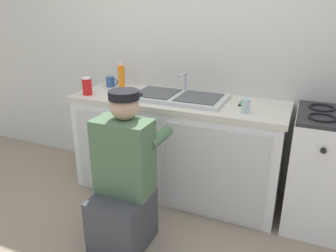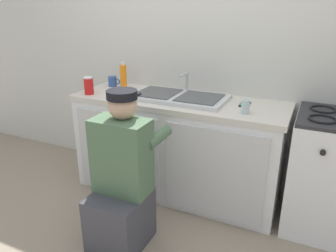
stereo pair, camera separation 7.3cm
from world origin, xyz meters
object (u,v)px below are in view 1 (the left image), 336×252
Objects in this scene: stove_range at (332,172)px; water_glass at (246,106)px; sink_double_basin at (178,96)px; plumber_person at (124,185)px; soap_bottle_orange at (122,77)px; cell_phone at (244,104)px; soda_cup_red at (87,86)px; coffee_mug at (111,82)px.

stove_range is 9.03× the size of water_glass.
stove_range is at bearing -0.10° from sink_double_basin.
plumber_person is 4.42× the size of soap_bottle_orange.
cell_phone is at bearing 53.68° from plumber_person.
soap_bottle_orange is at bearing 59.59° from soda_cup_red.
soap_bottle_orange is at bearing -13.31° from coffee_mug.
sink_double_basin is 0.55m from cell_phone.
stove_range is 3.61× the size of soap_bottle_orange.
stove_range is at bearing -5.11° from cell_phone.
soda_cup_red is 0.33m from coffee_mug.
stove_range is at bearing -3.26° from soap_bottle_orange.
plumber_person is 1.03m from soda_cup_red.
stove_range is 2.07m from soda_cup_red.
water_glass is at bearing -11.82° from soap_bottle_orange.
stove_range is at bearing -4.00° from coffee_mug.
cell_phone is at bearing 10.79° from soda_cup_red.
stove_range is 0.81m from water_glass.
sink_double_basin is 0.61m from soap_bottle_orange.
soda_cup_red is (-1.36, -0.04, 0.03)m from water_glass.
cell_phone is at bearing 174.89° from stove_range.
cell_phone is at bearing -3.41° from coffee_mug.
cell_phone is (0.54, 0.06, -0.01)m from sink_double_basin.
stove_range is 0.82× the size of plumber_person.
coffee_mug is at bearing 85.21° from soda_cup_red.
water_glass is (-0.65, -0.14, 0.47)m from stove_range.
plumber_person is (-0.08, -0.79, -0.43)m from sink_double_basin.
water_glass is at bearing 1.87° from soda_cup_red.
water_glass is at bearing -13.91° from sink_double_basin.
soap_bottle_orange is at bearing 176.74° from stove_range.
water_glass reaches higher than cell_phone.
water_glass is 0.79× the size of coffee_mug.
soap_bottle_orange is at bearing 120.17° from plumber_person.
soda_cup_red is (-0.69, 0.60, 0.49)m from plumber_person.
stove_range is 1.91m from soap_bottle_orange.
stove_range is 1.53m from plumber_person.
coffee_mug is at bearing 169.57° from sink_double_basin.
sink_double_basin reaches higher than cell_phone.
soda_cup_red is 0.61× the size of soap_bottle_orange.
soap_bottle_orange reaches higher than soda_cup_red.
sink_double_basin is 0.75m from coffee_mug.
sink_double_basin is 8.00× the size of water_glass.
sink_double_basin is at bearing 84.33° from plumber_person.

